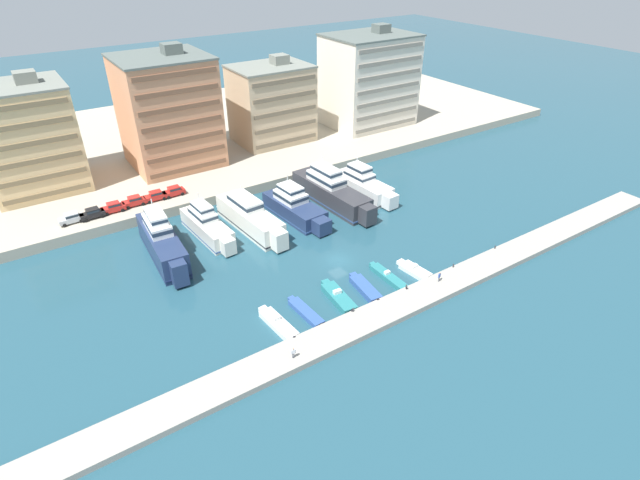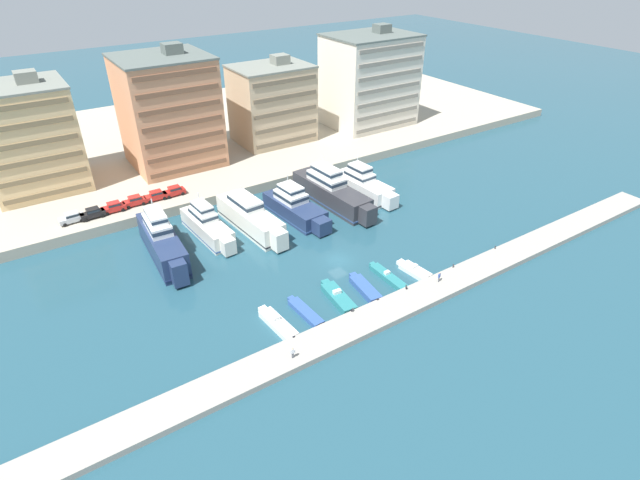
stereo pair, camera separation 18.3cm
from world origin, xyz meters
name	(u,v)px [view 2 (the right image)]	position (x,y,z in m)	size (l,w,h in m)	color
ground_plane	(338,260)	(0.00, 0.00, 0.00)	(400.00, 400.00, 0.00)	#234C5B
quay_promenade	(192,137)	(0.00, 63.38, 0.95)	(180.00, 70.00, 1.90)	#ADA38E
pier_dock	(398,307)	(0.00, -14.38, 0.43)	(120.00, 4.81, 0.86)	#9E998E
yacht_navy_far_left	(162,241)	(-22.70, 16.22, 2.83)	(5.08, 19.42, 9.32)	navy
yacht_ivory_left	(207,225)	(-14.34, 18.44, 2.07)	(4.72, 16.08, 7.48)	silver
yacht_ivory_mid_left	(250,217)	(-7.07, 16.58, 2.28)	(5.55, 19.55, 7.35)	silver
yacht_navy_center_left	(295,207)	(1.55, 15.91, 2.11)	(6.19, 17.13, 7.66)	navy
yacht_charcoal_center	(331,191)	(10.09, 16.78, 2.57)	(5.95, 22.21, 8.77)	#333338
yacht_white_center_right	(363,185)	(17.54, 16.46, 2.10)	(5.50, 16.68, 7.64)	white
motorboat_white_far_left	(277,323)	(-15.65, -8.33, 0.45)	(2.47, 7.97, 1.41)	white
motorboat_blue_left	(305,312)	(-11.32, -8.29, 0.38)	(1.95, 7.57, 0.83)	#33569E
motorboat_teal_mid_left	(338,297)	(-5.83, -8.21, 0.54)	(2.77, 8.08, 1.56)	teal
motorboat_blue_center_left	(365,288)	(-1.33, -8.58, 0.47)	(2.65, 7.40, 0.94)	#33569E
motorboat_teal_center	(388,277)	(3.33, -8.37, 0.43)	(1.57, 8.42, 1.27)	teal
motorboat_white_center_right	(414,270)	(7.84, -9.08, 0.39)	(2.68, 6.31, 1.26)	white
car_silver_far_left	(72,217)	(-33.19, 32.31, 2.88)	(4.18, 2.07, 1.80)	#B7BCC1
car_black_left	(93,213)	(-29.80, 32.06, 2.88)	(4.16, 2.05, 1.80)	black
car_red_mid_left	(114,207)	(-26.19, 32.37, 2.88)	(4.10, 1.92, 1.80)	red
car_red_center_left	(134,201)	(-22.41, 32.77, 2.88)	(4.12, 1.96, 1.80)	red
car_red_center	(156,195)	(-18.50, 32.76, 2.88)	(4.14, 1.99, 1.80)	red
car_red_center_right	(174,191)	(-15.00, 32.74, 2.88)	(4.14, 2.00, 1.80)	red
apartment_block_far_left	(29,138)	(-35.06, 50.29, 11.88)	(16.40, 14.90, 21.84)	#E0BC84
apartment_block_left	(169,111)	(-9.07, 48.32, 13.04)	(17.85, 16.98, 24.18)	tan
apartment_block_mid_left	(272,104)	(15.22, 48.74, 10.60)	(17.41, 13.25, 19.27)	#C6AD89
apartment_block_center_left	(369,80)	(41.61, 46.23, 12.84)	(21.08, 16.08, 23.78)	silver
pedestrian_near_edge	(293,352)	(-17.32, -15.17, 1.79)	(0.59, 0.32, 1.57)	#4C515B
pedestrian_mid_deck	(439,276)	(8.39, -13.64, 1.82)	(0.58, 0.38, 1.61)	#4C515B
bollard_west	(353,310)	(-6.20, -12.22, 1.19)	(0.20, 0.20, 0.61)	#2D2D33
bollard_west_mid	(406,286)	(3.32, -12.22, 1.19)	(0.20, 0.20, 0.61)	#2D2D33
bollard_east_mid	(453,266)	(12.84, -12.22, 1.19)	(0.20, 0.20, 0.61)	#2D2D33
bollard_east	(495,247)	(22.37, -12.22, 1.19)	(0.20, 0.20, 0.61)	#2D2D33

